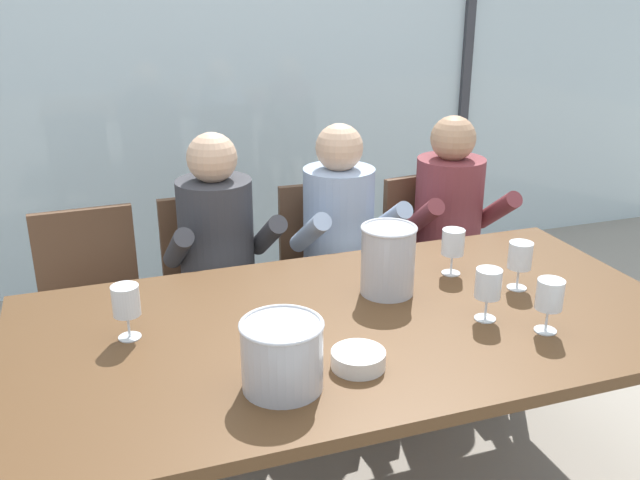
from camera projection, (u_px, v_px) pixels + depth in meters
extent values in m
plane|color=#9E9384|center=(277.00, 366.00, 3.38)|extent=(14.00, 14.00, 0.00)
cube|color=silver|center=(214.00, 66.00, 4.01)|extent=(7.38, 0.03, 2.60)
cube|color=#38383D|center=(466.00, 56.00, 4.50)|extent=(0.06, 0.06, 2.60)
cube|color=#477A38|center=(145.00, 60.00, 7.90)|extent=(13.38, 2.40, 1.79)
cube|color=brown|center=(355.00, 325.00, 2.24)|extent=(2.18, 1.12, 0.04)
cylinder|color=brown|center=(50.00, 402.00, 2.47)|extent=(0.07, 0.07, 0.70)
cylinder|color=brown|center=(521.00, 319.00, 3.08)|extent=(0.07, 0.07, 0.70)
cube|color=brown|center=(95.00, 323.00, 2.86)|extent=(0.46, 0.46, 0.03)
cube|color=brown|center=(86.00, 256.00, 2.95)|extent=(0.42, 0.05, 0.42)
cylinder|color=brown|center=(55.00, 403.00, 2.71)|extent=(0.04, 0.04, 0.43)
cylinder|color=brown|center=(153.00, 384.00, 2.84)|extent=(0.04, 0.04, 0.43)
cylinder|color=brown|center=(53.00, 357.00, 3.04)|extent=(0.04, 0.04, 0.43)
cylinder|color=brown|center=(141.00, 341.00, 3.17)|extent=(0.04, 0.04, 0.43)
cube|color=brown|center=(219.00, 301.00, 3.04)|extent=(0.45, 0.45, 0.03)
cube|color=brown|center=(207.00, 239.00, 3.14)|extent=(0.42, 0.05, 0.42)
cylinder|color=brown|center=(188.00, 376.00, 2.90)|extent=(0.04, 0.04, 0.43)
cylinder|color=brown|center=(274.00, 359.00, 3.02)|extent=(0.04, 0.04, 0.43)
cylinder|color=brown|center=(173.00, 335.00, 3.23)|extent=(0.04, 0.04, 0.43)
cylinder|color=brown|center=(251.00, 321.00, 3.35)|extent=(0.04, 0.04, 0.43)
cube|color=brown|center=(334.00, 284.00, 3.22)|extent=(0.46, 0.46, 0.03)
cube|color=brown|center=(322.00, 226.00, 3.32)|extent=(0.42, 0.05, 0.42)
cylinder|color=brown|center=(306.00, 352.00, 3.07)|extent=(0.04, 0.04, 0.43)
cylinder|color=brown|center=(386.00, 340.00, 3.18)|extent=(0.04, 0.04, 0.43)
cylinder|color=brown|center=(286.00, 315.00, 3.41)|extent=(0.04, 0.04, 0.43)
cylinder|color=brown|center=(358.00, 305.00, 3.52)|extent=(0.04, 0.04, 0.43)
cube|color=brown|center=(441.00, 270.00, 3.37)|extent=(0.50, 0.50, 0.03)
cube|color=brown|center=(420.00, 215.00, 3.46)|extent=(0.42, 0.09, 0.42)
cylinder|color=brown|center=(429.00, 336.00, 3.21)|extent=(0.04, 0.04, 0.43)
cylinder|color=brown|center=(493.00, 319.00, 3.37)|extent=(0.04, 0.04, 0.43)
cylinder|color=brown|center=(386.00, 304.00, 3.53)|extent=(0.04, 0.04, 0.43)
cylinder|color=brown|center=(446.00, 290.00, 3.69)|extent=(0.04, 0.04, 0.43)
cylinder|color=#38383D|center=(217.00, 238.00, 2.95)|extent=(0.34, 0.34, 0.52)
sphere|color=#DBAD89|center=(212.00, 158.00, 2.83)|extent=(0.21, 0.21, 0.21)
cube|color=#47423D|center=(211.00, 316.00, 2.84)|extent=(0.16, 0.41, 0.13)
cube|color=#47423D|center=(253.00, 309.00, 2.91)|extent=(0.16, 0.41, 0.13)
cylinder|color=#47423D|center=(228.00, 392.00, 2.76)|extent=(0.10, 0.10, 0.45)
cylinder|color=#47423D|center=(270.00, 383.00, 2.82)|extent=(0.10, 0.10, 0.45)
cylinder|color=#38383D|center=(178.00, 249.00, 2.77)|extent=(0.10, 0.33, 0.26)
cylinder|color=#38383D|center=(267.00, 236.00, 2.91)|extent=(0.10, 0.33, 0.26)
cylinder|color=#9EB2D1|center=(339.00, 224.00, 3.12)|extent=(0.34, 0.34, 0.52)
sphere|color=#DBAD89|center=(339.00, 148.00, 3.00)|extent=(0.21, 0.21, 0.21)
cube|color=#47423D|center=(338.00, 297.00, 3.01)|extent=(0.16, 0.41, 0.13)
cube|color=#47423D|center=(375.00, 290.00, 3.08)|extent=(0.16, 0.41, 0.13)
cylinder|color=#47423D|center=(357.00, 368.00, 2.93)|extent=(0.10, 0.10, 0.45)
cylinder|color=#47423D|center=(394.00, 360.00, 2.99)|extent=(0.10, 0.10, 0.45)
cylinder|color=#9EB2D1|center=(310.00, 233.00, 2.94)|extent=(0.10, 0.33, 0.26)
cylinder|color=#9EB2D1|center=(388.00, 221.00, 3.08)|extent=(0.10, 0.33, 0.26)
cylinder|color=brown|center=(448.00, 211.00, 3.29)|extent=(0.34, 0.34, 0.52)
sphere|color=tan|center=(453.00, 138.00, 3.17)|extent=(0.21, 0.21, 0.21)
cube|color=#47423D|center=(446.00, 280.00, 3.18)|extent=(0.15, 0.41, 0.13)
cube|color=#47423D|center=(481.00, 275.00, 3.23)|extent=(0.15, 0.41, 0.13)
cylinder|color=#47423D|center=(462.00, 347.00, 3.09)|extent=(0.10, 0.10, 0.45)
cylinder|color=#47423D|center=(498.00, 342.00, 3.14)|extent=(0.10, 0.10, 0.45)
cylinder|color=brown|center=(422.00, 218.00, 3.13)|extent=(0.10, 0.33, 0.26)
cylinder|color=brown|center=(497.00, 210.00, 3.23)|extent=(0.10, 0.33, 0.26)
cylinder|color=#B7B7BC|center=(282.00, 356.00, 1.83)|extent=(0.22, 0.22, 0.19)
torus|color=silver|center=(281.00, 324.00, 1.80)|extent=(0.23, 0.23, 0.01)
cylinder|color=#B7B7BC|center=(388.00, 261.00, 2.38)|extent=(0.19, 0.19, 0.24)
torus|color=silver|center=(389.00, 228.00, 2.34)|extent=(0.20, 0.20, 0.01)
cylinder|color=silver|center=(358.00, 359.00, 1.95)|extent=(0.16, 0.16, 0.05)
cylinder|color=silver|center=(130.00, 337.00, 2.12)|extent=(0.07, 0.07, 0.00)
cylinder|color=silver|center=(129.00, 326.00, 2.10)|extent=(0.01, 0.01, 0.07)
cylinder|color=silver|center=(126.00, 300.00, 2.07)|extent=(0.08, 0.08, 0.09)
cylinder|color=#560C1E|center=(127.00, 308.00, 2.08)|extent=(0.07, 0.07, 0.04)
cylinder|color=silver|center=(545.00, 330.00, 2.16)|extent=(0.07, 0.07, 0.00)
cylinder|color=silver|center=(547.00, 319.00, 2.14)|extent=(0.01, 0.01, 0.07)
cylinder|color=silver|center=(550.00, 294.00, 2.11)|extent=(0.08, 0.08, 0.09)
cylinder|color=silver|center=(517.00, 288.00, 2.45)|extent=(0.07, 0.07, 0.00)
cylinder|color=silver|center=(518.00, 277.00, 2.44)|extent=(0.01, 0.01, 0.07)
cylinder|color=silver|center=(520.00, 255.00, 2.41)|extent=(0.08, 0.08, 0.09)
cylinder|color=#560C1E|center=(519.00, 262.00, 2.42)|extent=(0.07, 0.07, 0.04)
cylinder|color=silver|center=(451.00, 273.00, 2.58)|extent=(0.07, 0.07, 0.00)
cylinder|color=silver|center=(452.00, 263.00, 2.56)|extent=(0.01, 0.01, 0.07)
cylinder|color=silver|center=(453.00, 242.00, 2.53)|extent=(0.08, 0.08, 0.09)
cylinder|color=maroon|center=(453.00, 249.00, 2.54)|extent=(0.07, 0.07, 0.04)
cylinder|color=silver|center=(485.00, 318.00, 2.23)|extent=(0.07, 0.07, 0.00)
cylinder|color=silver|center=(486.00, 307.00, 2.22)|extent=(0.01, 0.01, 0.07)
cylinder|color=silver|center=(488.00, 283.00, 2.19)|extent=(0.08, 0.08, 0.09)
cylinder|color=#560C1E|center=(488.00, 291.00, 2.20)|extent=(0.07, 0.07, 0.04)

